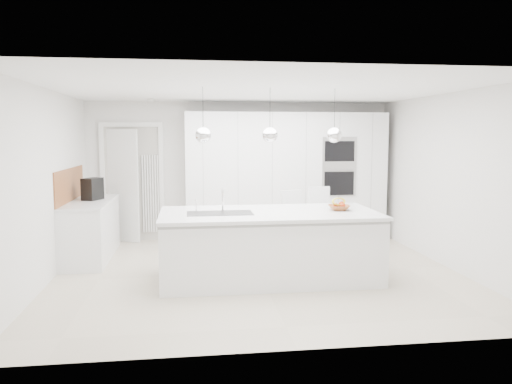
{
  "coord_description": "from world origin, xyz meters",
  "views": [
    {
      "loc": [
        -0.93,
        -6.65,
        1.89
      ],
      "look_at": [
        0.0,
        0.3,
        1.1
      ],
      "focal_mm": 35.0,
      "sensor_mm": 36.0,
      "label": 1
    }
  ],
  "objects": [
    {
      "name": "island_base",
      "position": [
        0.1,
        -0.3,
        0.43
      ],
      "size": [
        2.8,
        1.2,
        0.86
      ],
      "primitive_type": "cube",
      "color": "white",
      "rests_on": "floor"
    },
    {
      "name": "pendant_mid",
      "position": [
        0.1,
        -0.3,
        1.9
      ],
      "size": [
        0.2,
        0.2,
        0.2
      ],
      "primitive_type": "sphere",
      "color": "white",
      "rests_on": "ceiling"
    },
    {
      "name": "apple_a",
      "position": [
        1.09,
        -0.24,
        0.97
      ],
      "size": [
        0.09,
        0.09,
        0.09
      ],
      "primitive_type": "sphere",
      "color": "#A3290B",
      "rests_on": "fruit_bowl"
    },
    {
      "name": "bar_stool_right",
      "position": [
        1.06,
        0.7,
        0.55
      ],
      "size": [
        0.42,
        0.55,
        1.1
      ],
      "primitive_type": null,
      "rotation": [
        0.0,
        0.0,
        0.12
      ],
      "color": "white",
      "rests_on": "floor"
    },
    {
      "name": "pendant_right",
      "position": [
        0.95,
        -0.3,
        1.9
      ],
      "size": [
        0.2,
        0.2,
        0.2
      ],
      "primitive_type": "sphere",
      "color": "white",
      "rests_on": "ceiling"
    },
    {
      "name": "wall_left",
      "position": [
        -2.75,
        0.0,
        1.25
      ],
      "size": [
        0.0,
        5.0,
        5.0
      ],
      "primitive_type": "plane",
      "rotation": [
        1.57,
        0.0,
        1.57
      ],
      "color": "silver",
      "rests_on": "ground"
    },
    {
      "name": "left_worktop",
      "position": [
        -2.45,
        1.2,
        0.88
      ],
      "size": [
        0.62,
        1.82,
        0.04
      ],
      "primitive_type": "cube",
      "color": "white",
      "rests_on": "left_base_cabinets"
    },
    {
      "name": "oven_stack",
      "position": [
        1.7,
        1.89,
        1.35
      ],
      "size": [
        0.62,
        0.04,
        1.05
      ],
      "primitive_type": null,
      "color": "#A5A5A8",
      "rests_on": "tall_cabinets"
    },
    {
      "name": "pendant_left",
      "position": [
        -0.75,
        -0.3,
        1.9
      ],
      "size": [
        0.2,
        0.2,
        0.2
      ],
      "primitive_type": "sphere",
      "color": "white",
      "rests_on": "ceiling"
    },
    {
      "name": "floor",
      "position": [
        0.0,
        0.0,
        0.0
      ],
      "size": [
        5.5,
        5.5,
        0.0
      ],
      "primitive_type": "plane",
      "color": "beige",
      "rests_on": "ground"
    },
    {
      "name": "wall_back",
      "position": [
        0.0,
        2.5,
        1.25
      ],
      "size": [
        5.5,
        0.0,
        5.5
      ],
      "primitive_type": "plane",
      "rotation": [
        1.57,
        0.0,
        0.0
      ],
      "color": "silver",
      "rests_on": "ground"
    },
    {
      "name": "apple_c",
      "position": [
        1.01,
        -0.24,
        0.96
      ],
      "size": [
        0.07,
        0.07,
        0.07
      ],
      "primitive_type": "sphere",
      "color": "#A3290B",
      "rests_on": "fruit_bowl"
    },
    {
      "name": "ceiling",
      "position": [
        0.0,
        0.0,
        2.5
      ],
      "size": [
        5.5,
        5.5,
        0.0
      ],
      "primitive_type": "plane",
      "rotation": [
        3.14,
        0.0,
        0.0
      ],
      "color": "white",
      "rests_on": "wall_back"
    },
    {
      "name": "hallway_door",
      "position": [
        -2.2,
        2.42,
        1.0
      ],
      "size": [
        0.76,
        0.38,
        2.0
      ],
      "primitive_type": "cube",
      "rotation": [
        0.0,
        0.0,
        -0.44
      ],
      "color": "white",
      "rests_on": "floor"
    },
    {
      "name": "bar_stool_left",
      "position": [
        0.62,
        0.69,
        0.53
      ],
      "size": [
        0.47,
        0.56,
        1.05
      ],
      "primitive_type": null,
      "rotation": [
        0.0,
        0.0,
        0.29
      ],
      "color": "white",
      "rests_on": "floor"
    },
    {
      "name": "radiator",
      "position": [
        -1.63,
        2.46,
        0.85
      ],
      "size": [
        0.32,
        0.04,
        1.4
      ],
      "primitive_type": null,
      "color": "white",
      "rests_on": "floor"
    },
    {
      "name": "oak_backsplash",
      "position": [
        -2.74,
        1.2,
        1.15
      ],
      "size": [
        0.02,
        1.8,
        0.5
      ],
      "primitive_type": "cube",
      "color": "#95562D",
      "rests_on": "wall_left"
    },
    {
      "name": "island_sink",
      "position": [
        -0.55,
        -0.3,
        0.82
      ],
      "size": [
        0.84,
        0.44,
        0.18
      ],
      "primitive_type": null,
      "color": "#3F3F42",
      "rests_on": "island_worktop"
    },
    {
      "name": "tall_cabinets",
      "position": [
        0.8,
        2.2,
        1.15
      ],
      "size": [
        3.6,
        0.6,
        2.3
      ],
      "primitive_type": "cube",
      "color": "white",
      "rests_on": "floor"
    },
    {
      "name": "apple_b",
      "position": [
        1.09,
        -0.29,
        0.97
      ],
      "size": [
        0.07,
        0.07,
        0.07
      ],
      "primitive_type": "sphere",
      "color": "#A3290B",
      "rests_on": "fruit_bowl"
    },
    {
      "name": "doorway_frame",
      "position": [
        -1.95,
        2.47,
        1.02
      ],
      "size": [
        1.11,
        0.08,
        2.13
      ],
      "primitive_type": null,
      "color": "white",
      "rests_on": "floor"
    },
    {
      "name": "island_tap",
      "position": [
        -0.5,
        -0.1,
        1.05
      ],
      "size": [
        0.02,
        0.02,
        0.3
      ],
      "primitive_type": "cylinder",
      "color": "white",
      "rests_on": "island_worktop"
    },
    {
      "name": "banana_bunch",
      "position": [
        1.04,
        -0.27,
        1.02
      ],
      "size": [
        0.25,
        0.18,
        0.22
      ],
      "primitive_type": "torus",
      "rotation": [
        1.22,
        0.0,
        0.35
      ],
      "color": "gold",
      "rests_on": "fruit_bowl"
    },
    {
      "name": "espresso_machine",
      "position": [
        -2.43,
        1.32,
        1.07
      ],
      "size": [
        0.32,
        0.37,
        0.34
      ],
      "primitive_type": "cube",
      "rotation": [
        0.0,
        0.0,
        -0.43
      ],
      "color": "black",
      "rests_on": "left_worktop"
    },
    {
      "name": "island_worktop",
      "position": [
        0.1,
        -0.25,
        0.88
      ],
      "size": [
        2.84,
        1.4,
        0.04
      ],
      "primitive_type": "cube",
      "color": "white",
      "rests_on": "island_base"
    },
    {
      "name": "left_base_cabinets",
      "position": [
        -2.45,
        1.2,
        0.43
      ],
      "size": [
        0.6,
        1.8,
        0.86
      ],
      "primitive_type": "cube",
      "color": "white",
      "rests_on": "floor"
    },
    {
      "name": "fruit_bowl",
      "position": [
        1.05,
        -0.25,
        0.94
      ],
      "size": [
        0.3,
        0.3,
        0.07
      ],
      "primitive_type": "imported",
      "rotation": [
        0.0,
        0.0,
        -0.06
      ],
      "color": "#95562D",
      "rests_on": "island_worktop"
    }
  ]
}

